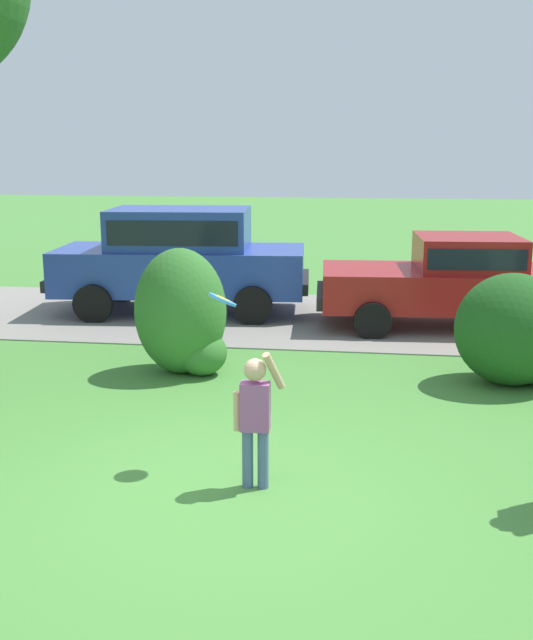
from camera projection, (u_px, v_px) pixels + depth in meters
ground_plane at (214, 492)px, 6.85m from camera, size 80.00×80.00×0.00m
driveway_strip at (295, 318)px, 13.71m from camera, size 28.00×4.40×0.02m
shrub_near_tree at (183, 316)px, 10.28m from camera, size 1.26×1.14×1.71m
shrub_centre_left at (518, 335)px, 9.82m from camera, size 1.56×1.30×1.46m
parked_sedan at (453, 278)px, 12.90m from camera, size 4.50×2.30×1.56m
parked_suv at (181, 255)px, 13.99m from camera, size 4.82×2.37×1.92m
child_thrower at (255, 412)px, 6.79m from camera, size 0.45×0.27×1.29m
frisbee at (222, 300)px, 7.16m from camera, size 0.29×0.28×0.18m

